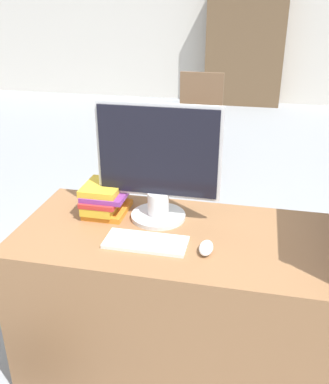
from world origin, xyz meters
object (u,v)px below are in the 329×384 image
at_px(far_chair, 199,119).
at_px(book_stack, 105,198).
at_px(mouse, 206,248).
at_px(monitor, 158,165).
at_px(keyboard, 146,242).

bearing_deg(far_chair, book_stack, -79.15).
height_order(mouse, book_stack, book_stack).
relative_size(monitor, book_stack, 2.06).
height_order(keyboard, book_stack, book_stack).
distance_m(monitor, far_chair, 2.57).
relative_size(monitor, keyboard, 1.62).
bearing_deg(keyboard, mouse, -1.50).
relative_size(monitor, far_chair, 0.56).
relative_size(monitor, mouse, 5.06).
bearing_deg(far_chair, monitor, -73.26).
xyz_separation_m(book_stack, far_chair, (0.10, 2.51, -0.27)).
distance_m(monitor, keyboard, 0.35).
height_order(monitor, book_stack, monitor).
relative_size(mouse, book_stack, 0.41).
bearing_deg(keyboard, far_chair, 93.36).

